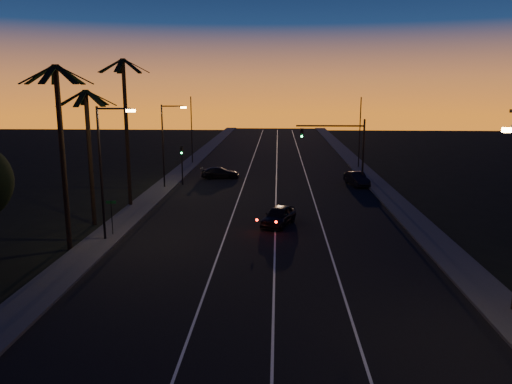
{
  "coord_description": "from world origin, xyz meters",
  "views": [
    {
      "loc": [
        0.64,
        -11.9,
        10.19
      ],
      "look_at": [
        -0.83,
        21.39,
        3.18
      ],
      "focal_mm": 35.0,
      "sensor_mm": 36.0,
      "label": 1
    }
  ],
  "objects_px": {
    "signal_mast": "(341,141)",
    "lead_car": "(279,216)",
    "right_car": "(357,179)",
    "cross_car": "(220,173)"
  },
  "relations": [
    {
      "from": "signal_mast",
      "to": "lead_car",
      "type": "bearing_deg",
      "value": -112.31
    },
    {
      "from": "lead_car",
      "to": "right_car",
      "type": "relative_size",
      "value": 1.11
    },
    {
      "from": "signal_mast",
      "to": "cross_car",
      "type": "xyz_separation_m",
      "value": [
        -13.09,
        3.92,
        -4.13
      ]
    },
    {
      "from": "signal_mast",
      "to": "lead_car",
      "type": "distance_m",
      "value": 17.32
    },
    {
      "from": "signal_mast",
      "to": "right_car",
      "type": "xyz_separation_m",
      "value": [
        1.86,
        0.39,
        -4.06
      ]
    },
    {
      "from": "cross_car",
      "to": "lead_car",
      "type": "bearing_deg",
      "value": -71.06
    },
    {
      "from": "lead_car",
      "to": "cross_car",
      "type": "bearing_deg",
      "value": 108.94
    },
    {
      "from": "right_car",
      "to": "cross_car",
      "type": "bearing_deg",
      "value": 166.68
    },
    {
      "from": "signal_mast",
      "to": "right_car",
      "type": "distance_m",
      "value": 4.49
    },
    {
      "from": "signal_mast",
      "to": "lead_car",
      "type": "relative_size",
      "value": 1.42
    }
  ]
}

